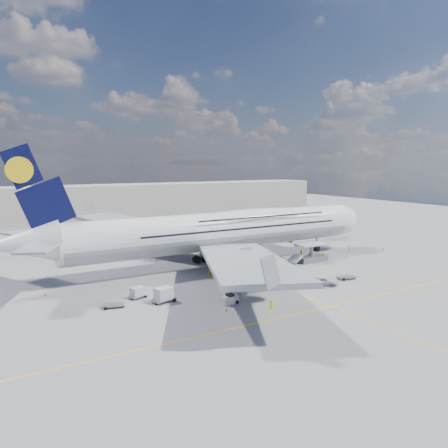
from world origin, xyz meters
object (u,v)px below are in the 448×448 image
dolly_row_b (137,292)px  cone_nose (384,249)px  catering_truck_inner (146,244)px  crew_van (323,257)px  cargo_loader (310,255)px  dolly_back (113,305)px  baggage_tug (230,299)px  cone_wing_right_outer (227,310)px  crew_wing (209,274)px  airliner (223,230)px  crew_tug (272,306)px  crew_loader (302,253)px  crew_nose (349,248)px  dolly_row_a (164,294)px  dolly_nose_near (256,278)px  dolly_row_c (241,272)px  cone_wing_left_outer (132,244)px  service_van (324,281)px  jet_bridge (301,215)px  catering_truck_outer (124,239)px  cone_tail (46,294)px  cone_wing_left_inner (156,260)px

dolly_row_b → cone_nose: size_ratio=4.71×
catering_truck_inner → crew_van: (28.40, -25.97, -1.10)m
cargo_loader → dolly_row_b: (-38.73, -5.36, -0.36)m
dolly_back → baggage_tug: (14.79, -7.10, 0.32)m
catering_truck_inner → baggage_tug: bearing=-84.7°
baggage_tug → dolly_back: bearing=148.3°
catering_truck_inner → cone_wing_right_outer: (-4.48, -42.06, -1.75)m
crew_wing → catering_truck_inner: bearing=4.7°
cone_wing_right_outer → airliner: bearing=60.3°
cargo_loader → cone_wing_right_outer: bearing=-150.6°
crew_tug → dolly_back: bearing=150.0°
crew_loader → crew_wing: bearing=-125.8°
crew_nose → baggage_tug: bearing=155.2°
dolly_row_a → dolly_back: bearing=153.9°
cargo_loader → dolly_row_a: bearing=-165.8°
dolly_row_b → crew_wing: size_ratio=1.93×
cone_nose → dolly_nose_near: bearing=-171.2°
crew_wing → cone_nose: size_ratio=2.45×
dolly_row_c → cone_wing_left_outer: (-6.08, 39.64, -0.91)m
service_van → crew_van: 18.32m
dolly_row_c → crew_loader: (20.82, 8.12, -0.26)m
dolly_row_c → crew_nose: dolly_row_c is taller
dolly_row_c → crew_nose: size_ratio=2.27×
jet_bridge → baggage_tug: size_ratio=7.46×
jet_bridge → crew_nose: size_ratio=11.37×
service_van → cone_wing_right_outer: (-20.36, -2.71, -0.39)m
catering_truck_outer → service_van: bearing=-65.1°
dolly_nose_near → crew_loader: crew_loader is taller
crew_tug → cone_tail: bearing=142.6°
airliner → catering_truck_inner: bearing=117.7°
catering_truck_outer → cone_wing_left_inner: catering_truck_outer is taller
dolly_row_b → dolly_row_c: dolly_row_c is taller
cargo_loader → catering_truck_outer: catering_truck_outer is taller
dolly_nose_near → service_van: 11.35m
jet_bridge → crew_van: 22.59m
jet_bridge → airliner: bearing=-159.7°
service_van → crew_nose: size_ratio=2.76×
crew_loader → crew_tug: crew_loader is taller
cone_nose → cone_wing_right_outer: bearing=-162.0°
dolly_row_a → dolly_row_c: dolly_row_a is taller
dolly_row_c → dolly_row_b: bearing=166.5°
cargo_loader → crew_van: size_ratio=4.81×
dolly_row_a → catering_truck_inner: size_ratio=0.51×
crew_nose → cone_nose: (8.24, -2.85, -0.53)m
dolly_nose_near → dolly_row_c: bearing=114.2°
cone_wing_left_outer → crew_loader: bearing=-49.5°
dolly_row_c → catering_truck_inner: size_ratio=0.51×
catering_truck_inner → crew_van: 38.50m
cone_wing_right_outer → catering_truck_inner: bearing=83.9°
crew_nose → crew_wing: crew_nose is taller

